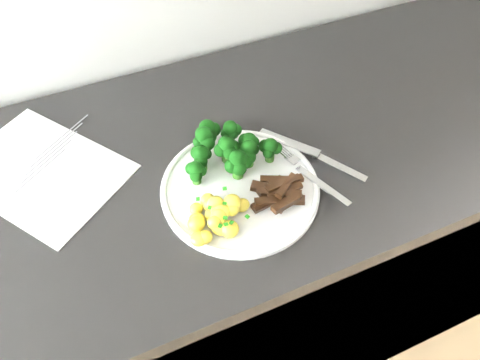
{
  "coord_description": "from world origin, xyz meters",
  "views": [
    {
      "loc": [
        -0.07,
        1.12,
        1.58
      ],
      "look_at": [
        0.13,
        1.58,
        0.95
      ],
      "focal_mm": 34.08,
      "sensor_mm": 36.0,
      "label": 1
    }
  ],
  "objects": [
    {
      "name": "counter",
      "position": [
        0.08,
        1.66,
        0.46
      ],
      "size": [
        2.46,
        0.62,
        0.92
      ],
      "color": "black",
      "rests_on": "ground"
    },
    {
      "name": "recipe_paper",
      "position": [
        -0.19,
        1.76,
        0.93
      ],
      "size": [
        0.35,
        0.37,
        0.0
      ],
      "color": "silver",
      "rests_on": "counter"
    },
    {
      "name": "plate",
      "position": [
        0.13,
        1.58,
        0.93
      ],
      "size": [
        0.29,
        0.29,
        0.02
      ],
      "color": "white",
      "rests_on": "counter"
    },
    {
      "name": "broccoli",
      "position": [
        0.13,
        1.64,
        0.97
      ],
      "size": [
        0.18,
        0.15,
        0.07
      ],
      "color": "#2B5C18",
      "rests_on": "plate"
    },
    {
      "name": "potatoes",
      "position": [
        0.07,
        1.52,
        0.95
      ],
      "size": [
        0.12,
        0.1,
        0.04
      ],
      "color": "yellow",
      "rests_on": "plate"
    },
    {
      "name": "beef_strips",
      "position": [
        0.19,
        1.53,
        0.94
      ],
      "size": [
        0.11,
        0.09,
        0.03
      ],
      "color": "black",
      "rests_on": "plate"
    },
    {
      "name": "fork",
      "position": [
        0.26,
        1.54,
        0.94
      ],
      "size": [
        0.07,
        0.18,
        0.02
      ],
      "color": "#B9B9BD",
      "rests_on": "plate"
    },
    {
      "name": "knife",
      "position": [
        0.3,
        1.57,
        0.93
      ],
      "size": [
        0.14,
        0.2,
        0.02
      ],
      "color": "#B9B9BD",
      "rests_on": "plate"
    }
  ]
}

